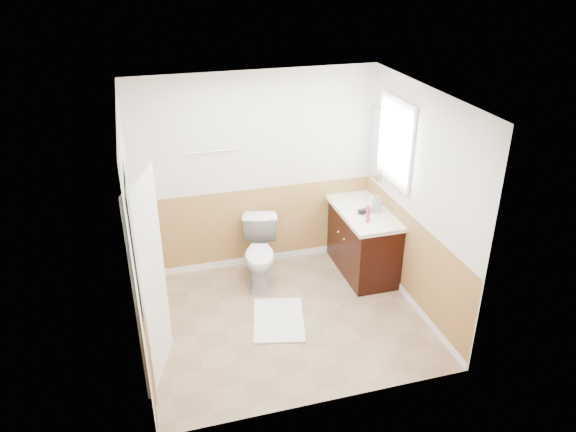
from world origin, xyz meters
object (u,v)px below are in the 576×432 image
object	(u,v)px
vanity_cabinet	(363,243)
toilet	(260,253)
lotion_bottle	(368,214)
bath_mat	(279,320)
soap_dispenser	(377,204)

from	to	relation	value
vanity_cabinet	toilet	bearing A→B (deg)	174.70
vanity_cabinet	lotion_bottle	size ratio (longest dim) A/B	5.00
bath_mat	vanity_cabinet	world-z (taller)	vanity_cabinet
bath_mat	lotion_bottle	xyz separation A→B (m)	(1.20, 0.43, 0.95)
vanity_cabinet	lotion_bottle	xyz separation A→B (m)	(-0.10, -0.30, 0.56)
lotion_bottle	soap_dispenser	size ratio (longest dim) A/B	1.04
toilet	bath_mat	distance (m)	0.93
bath_mat	vanity_cabinet	xyz separation A→B (m)	(1.30, 0.73, 0.39)
bath_mat	lotion_bottle	bearing A→B (deg)	19.76
bath_mat	vanity_cabinet	size ratio (longest dim) A/B	0.73
bath_mat	vanity_cabinet	bearing A→B (deg)	29.28
toilet	vanity_cabinet	size ratio (longest dim) A/B	0.71
bath_mat	soap_dispenser	bearing A→B (deg)	25.01
vanity_cabinet	lotion_bottle	bearing A→B (deg)	-108.60
toilet	vanity_cabinet	world-z (taller)	vanity_cabinet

